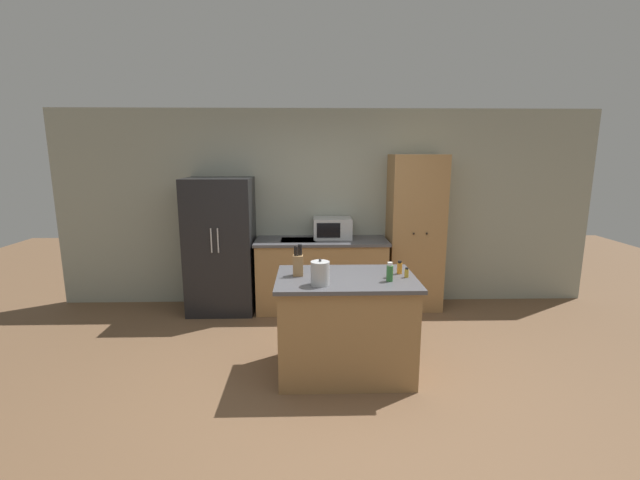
# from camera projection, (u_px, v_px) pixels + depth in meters

# --- Properties ---
(ground_plane) EXTENTS (14.00, 14.00, 0.00)m
(ground_plane) POSITION_uv_depth(u_px,v_px,m) (337.00, 389.00, 3.75)
(ground_plane) COLOR brown
(wall_back) EXTENTS (7.20, 0.06, 2.60)m
(wall_back) POSITION_uv_depth(u_px,v_px,m) (326.00, 208.00, 5.78)
(wall_back) COLOR #9EA393
(wall_back) RESTS_ON ground_plane
(refrigerator) EXTENTS (0.84, 0.67, 1.73)m
(refrigerator) POSITION_uv_depth(u_px,v_px,m) (221.00, 246.00, 5.48)
(refrigerator) COLOR black
(refrigerator) RESTS_ON ground_plane
(back_counter) EXTENTS (1.70, 0.65, 0.93)m
(back_counter) POSITION_uv_depth(u_px,v_px,m) (321.00, 274.00, 5.61)
(back_counter) COLOR #9E7547
(back_counter) RESTS_ON ground_plane
(pantry_cabinet) EXTENTS (0.69, 0.54, 2.02)m
(pantry_cabinet) POSITION_uv_depth(u_px,v_px,m) (415.00, 233.00, 5.58)
(pantry_cabinet) COLOR #9E7547
(pantry_cabinet) RESTS_ON ground_plane
(kitchen_island) EXTENTS (1.26, 0.85, 0.93)m
(kitchen_island) POSITION_uv_depth(u_px,v_px,m) (345.00, 325.00, 3.96)
(kitchen_island) COLOR #9E7547
(kitchen_island) RESTS_ON ground_plane
(microwave) EXTENTS (0.50, 0.36, 0.27)m
(microwave) POSITION_uv_depth(u_px,v_px,m) (332.00, 228.00, 5.60)
(microwave) COLOR #B2B5B7
(microwave) RESTS_ON back_counter
(knife_block) EXTENTS (0.09, 0.08, 0.29)m
(knife_block) POSITION_uv_depth(u_px,v_px,m) (298.00, 265.00, 3.89)
(knife_block) COLOR #9E7547
(knife_block) RESTS_ON kitchen_island
(spice_bottle_tall_dark) EXTENTS (0.06, 0.06, 0.17)m
(spice_bottle_tall_dark) POSITION_uv_depth(u_px,v_px,m) (390.00, 272.00, 3.73)
(spice_bottle_tall_dark) COLOR #337033
(spice_bottle_tall_dark) RESTS_ON kitchen_island
(spice_bottle_short_red) EXTENTS (0.05, 0.05, 0.12)m
(spice_bottle_short_red) POSITION_uv_depth(u_px,v_px,m) (400.00, 268.00, 3.96)
(spice_bottle_short_red) COLOR orange
(spice_bottle_short_red) RESTS_ON kitchen_island
(spice_bottle_amber_oil) EXTENTS (0.04, 0.04, 0.09)m
(spice_bottle_amber_oil) POSITION_uv_depth(u_px,v_px,m) (407.00, 273.00, 3.85)
(spice_bottle_amber_oil) COLOR gold
(spice_bottle_amber_oil) RESTS_ON kitchen_island
(spice_bottle_green_herb) EXTENTS (0.06, 0.06, 0.10)m
(spice_bottle_green_herb) POSITION_uv_depth(u_px,v_px,m) (390.00, 272.00, 3.84)
(spice_bottle_green_herb) COLOR orange
(spice_bottle_green_herb) RESTS_ON kitchen_island
(kettle) EXTENTS (0.16, 0.16, 0.23)m
(kettle) POSITION_uv_depth(u_px,v_px,m) (320.00, 273.00, 3.62)
(kettle) COLOR #B2B5B7
(kettle) RESTS_ON kitchen_island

